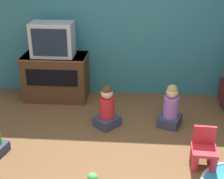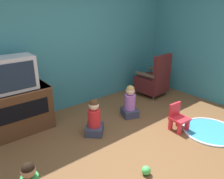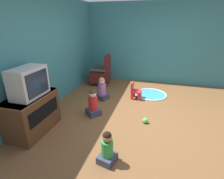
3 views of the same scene
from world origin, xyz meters
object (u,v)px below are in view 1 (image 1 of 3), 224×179
object	(u,v)px
television	(53,39)
yellow_kid_chair	(204,151)
child_watching_center	(107,109)
tv_cabinet	(56,76)
child_watching_right	(171,108)
toy_ball	(93,178)

from	to	relation	value
television	yellow_kid_chair	xyz separation A→B (m)	(2.11, -1.63, -0.84)
television	child_watching_center	bearing A→B (deg)	-41.97
tv_cabinet	child_watching_center	distance (m)	1.27
child_watching_right	tv_cabinet	bearing A→B (deg)	88.94
child_watching_right	toy_ball	bearing A→B (deg)	166.40
yellow_kid_chair	child_watching_center	bearing A→B (deg)	149.68
child_watching_center	tv_cabinet	bearing A→B (deg)	88.68
television	child_watching_right	xyz separation A→B (m)	(1.81, -0.74, -0.75)
child_watching_right	toy_ball	xyz separation A→B (m)	(-0.93, -1.29, -0.21)
tv_cabinet	yellow_kid_chair	world-z (taller)	tv_cabinet
toy_ball	yellow_kid_chair	bearing A→B (deg)	18.10
television	child_watching_center	distance (m)	1.45
toy_ball	child_watching_right	bearing A→B (deg)	54.02
yellow_kid_chair	child_watching_right	size ratio (longest dim) A/B	0.73
television	child_watching_right	distance (m)	2.09
tv_cabinet	toy_ball	bearing A→B (deg)	-67.13
child_watching_center	toy_ball	size ratio (longest dim) A/B	5.34
television	toy_ball	distance (m)	2.41
yellow_kid_chair	child_watching_right	distance (m)	0.94
child_watching_right	television	bearing A→B (deg)	90.14
yellow_kid_chair	toy_ball	bearing A→B (deg)	-158.31
tv_cabinet	child_watching_center	xyz separation A→B (m)	(0.92, -0.87, -0.12)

